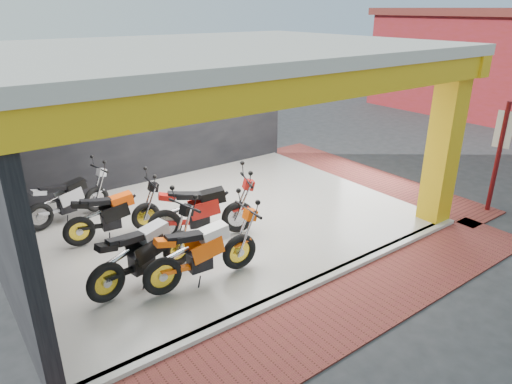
# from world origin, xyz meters

# --- Properties ---
(ground) EXTENTS (80.00, 80.00, 0.00)m
(ground) POSITION_xyz_m (0.00, 0.00, 0.00)
(ground) COLOR #2D2D30
(ground) RESTS_ON ground
(showroom_floor) EXTENTS (8.00, 6.00, 0.10)m
(showroom_floor) POSITION_xyz_m (0.00, 2.00, 0.05)
(showroom_floor) COLOR silver
(showroom_floor) RESTS_ON ground
(showroom_ceiling) EXTENTS (8.40, 6.40, 0.20)m
(showroom_ceiling) POSITION_xyz_m (0.00, 2.00, 3.60)
(showroom_ceiling) COLOR beige
(showroom_ceiling) RESTS_ON corner_column
(back_wall) EXTENTS (8.20, 0.20, 3.50)m
(back_wall) POSITION_xyz_m (0.00, 5.10, 1.75)
(back_wall) COLOR black
(back_wall) RESTS_ON ground
(corner_column) EXTENTS (0.50, 0.50, 3.50)m
(corner_column) POSITION_xyz_m (3.75, -0.75, 1.75)
(corner_column) COLOR gold
(corner_column) RESTS_ON ground
(header_beam_front) EXTENTS (8.40, 0.30, 0.40)m
(header_beam_front) POSITION_xyz_m (0.00, -1.00, 3.30)
(header_beam_front) COLOR gold
(header_beam_front) RESTS_ON corner_column
(header_beam_right) EXTENTS (0.30, 6.40, 0.40)m
(header_beam_right) POSITION_xyz_m (4.00, 2.00, 3.30)
(header_beam_right) COLOR gold
(header_beam_right) RESTS_ON corner_column
(floor_kerb) EXTENTS (8.00, 0.20, 0.10)m
(floor_kerb) POSITION_xyz_m (0.00, -1.02, 0.05)
(floor_kerb) COLOR silver
(floor_kerb) RESTS_ON ground
(paver_front) EXTENTS (9.00, 1.40, 0.03)m
(paver_front) POSITION_xyz_m (0.00, -1.80, 0.01)
(paver_front) COLOR brown
(paver_front) RESTS_ON ground
(paver_right) EXTENTS (1.40, 7.00, 0.03)m
(paver_right) POSITION_xyz_m (4.80, 2.00, 0.01)
(paver_right) COLOR brown
(paver_right) RESTS_ON ground
(signpost) EXTENTS (0.10, 0.35, 2.50)m
(signpost) POSITION_xyz_m (5.29, -1.16, 1.37)
(signpost) COLOR #570D0F
(signpost) RESTS_ON ground
(moto_hero) EXTENTS (2.20, 0.94, 1.32)m
(moto_hero) POSITION_xyz_m (-0.80, 0.02, 0.76)
(moto_hero) COLOR #FF590A
(moto_hero) RESTS_ON showroom_floor
(moto_row_a) EXTENTS (2.29, 1.22, 1.33)m
(moto_row_a) POSITION_xyz_m (-1.57, 0.74, 0.77)
(moto_row_a) COLOR black
(moto_row_a) RESTS_ON showroom_floor
(moto_row_b) EXTENTS (2.36, 1.56, 1.35)m
(moto_row_b) POSITION_xyz_m (-0.04, 1.17, 0.78)
(moto_row_b) COLOR #B21813
(moto_row_b) RESTS_ON showroom_floor
(moto_row_c) EXTENTS (2.06, 0.94, 1.22)m
(moto_row_c) POSITION_xyz_m (-1.46, 2.36, 0.71)
(moto_row_c) COLOR black
(moto_row_c) RESTS_ON showroom_floor
(moto_row_d) EXTENTS (2.02, 1.03, 1.18)m
(moto_row_d) POSITION_xyz_m (-1.95, 3.86, 0.69)
(moto_row_d) COLOR #B5B7BD
(moto_row_d) RESTS_ON showroom_floor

